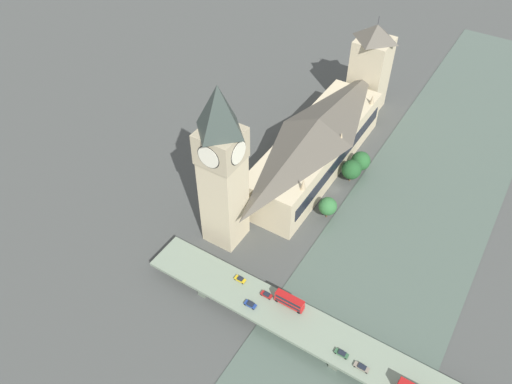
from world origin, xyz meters
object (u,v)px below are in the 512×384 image
car_southbound_lead (342,353)px  car_southbound_tail (240,279)px  road_bridge (342,347)px  parliament_hall (316,144)px  victoria_tower (370,68)px  car_northbound_mid (267,295)px  car_northbound_tail (362,367)px  clock_tower (222,165)px  car_southbound_mid (250,304)px  double_decker_bus_mid (290,301)px

car_southbound_lead → car_southbound_tail: bearing=-8.9°
road_bridge → car_southbound_tail: car_southbound_tail is taller
parliament_hall → victoria_tower: 56.86m
victoria_tower → car_southbound_lead: 145.70m
car_northbound_mid → car_southbound_lead: 31.49m
victoria_tower → car_northbound_mid: victoria_tower is taller
car_northbound_mid → car_southbound_tail: (11.16, -0.58, 0.02)m
car_northbound_tail → car_southbound_tail: (49.11, -7.44, 0.04)m
clock_tower → car_southbound_lead: size_ratio=15.42×
car_southbound_mid → car_northbound_tail: bearing=179.0°
parliament_hall → clock_tower: clock_tower is taller
clock_tower → car_northbound_mid: (-30.05, 19.13, -30.40)m
car_northbound_tail → clock_tower: bearing=-20.9°
car_southbound_tail → car_northbound_mid: bearing=177.0°
parliament_hall → car_southbound_lead: 94.47m
victoria_tower → car_northbound_tail: 149.05m
car_southbound_tail → car_northbound_tail: bearing=171.4°
car_southbound_mid → road_bridge: bearing=-174.4°
car_southbound_lead → car_northbound_mid: bearing=-11.0°
road_bridge → car_southbound_mid: car_southbound_mid is taller
parliament_hall → road_bridge: size_ratio=0.60×
car_southbound_lead → clock_tower: bearing=-22.4°
clock_tower → car_southbound_mid: 48.12m
victoria_tower → car_northbound_tail: (-57.42, 136.54, -16.61)m
double_decker_bus_mid → clock_tower: bearing=-25.4°
parliament_hall → car_northbound_tail: (-57.37, 80.45, -7.28)m
car_southbound_lead → victoria_tower: bearing=-69.6°
victoria_tower → car_southbound_lead: victoria_tower is taller
car_northbound_tail → car_southbound_lead: bearing=-6.7°
clock_tower → car_southbound_mid: clock_tower is taller
parliament_hall → car_southbound_mid: size_ratio=20.92×
victoria_tower → road_bridge: size_ratio=0.34×
double_decker_bus_mid → car_southbound_mid: (10.99, 7.04, -1.99)m
parliament_hall → road_bridge: bearing=122.8°
road_bridge → car_northbound_mid: 30.15m
clock_tower → road_bridge: clock_tower is taller
parliament_hall → car_northbound_tail: 99.08m
double_decker_bus_mid → car_northbound_tail: size_ratio=2.17×
car_southbound_tail → clock_tower: bearing=-44.5°
road_bridge → car_southbound_lead: size_ratio=32.85×
clock_tower → parliament_hall: bearing=-101.0°
double_decker_bus_mid → car_southbound_lead: (-22.50, 6.90, -2.04)m
car_northbound_mid → road_bridge: bearing=174.3°
double_decker_bus_mid → car_southbound_mid: 13.21m
parliament_hall → clock_tower: (10.63, 54.46, 23.15)m
clock_tower → car_southbound_tail: (-18.89, 18.55, -30.39)m
car_northbound_mid → car_southbound_mid: size_ratio=0.96×
parliament_hall → car_northbound_mid: size_ratio=21.70×
car_northbound_tail → car_southbound_tail: 49.67m
victoria_tower → car_southbound_lead: size_ratio=11.07×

